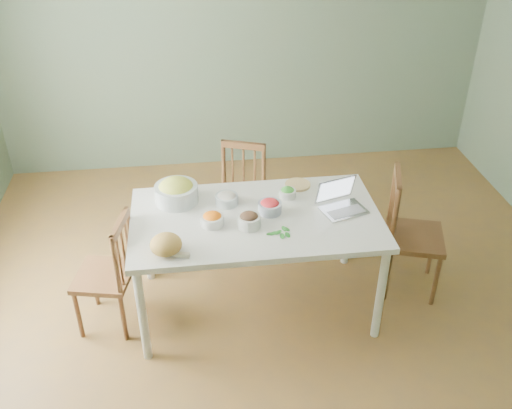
{
  "coord_description": "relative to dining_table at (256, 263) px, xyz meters",
  "views": [
    {
      "loc": [
        -0.6,
        -3.17,
        3.05
      ],
      "look_at": [
        -0.17,
        0.13,
        0.92
      ],
      "focal_mm": 40.34,
      "sensor_mm": 36.0,
      "label": 1
    }
  ],
  "objects": [
    {
      "name": "floor",
      "position": [
        0.17,
        -0.13,
        -0.41
      ],
      "size": [
        5.0,
        5.0,
        0.0
      ],
      "primitive_type": "cube",
      "color": "brown",
      "rests_on": "ground"
    },
    {
      "name": "wall_back",
      "position": [
        0.17,
        2.37,
        0.94
      ],
      "size": [
        5.0,
        0.0,
        2.7
      ],
      "primitive_type": "cube",
      "color": "#5E6E54",
      "rests_on": "ground"
    },
    {
      "name": "dining_table",
      "position": [
        0.0,
        0.0,
        0.0
      ],
      "size": [
        1.75,
        0.98,
        0.82
      ],
      "primitive_type": null,
      "color": "white",
      "rests_on": "floor"
    },
    {
      "name": "chair_far",
      "position": [
        -0.04,
        0.79,
        0.05
      ],
      "size": [
        0.51,
        0.5,
        0.92
      ],
      "primitive_type": null,
      "rotation": [
        0.0,
        0.0,
        -0.34
      ],
      "color": "#532C17",
      "rests_on": "floor"
    },
    {
      "name": "chair_left",
      "position": [
        -1.09,
        -0.04,
        0.05
      ],
      "size": [
        0.46,
        0.48,
        0.91
      ],
      "primitive_type": null,
      "rotation": [
        0.0,
        0.0,
        -1.79
      ],
      "color": "#532C17",
      "rests_on": "floor"
    },
    {
      "name": "chair_right",
      "position": [
        1.23,
        0.07,
        0.09
      ],
      "size": [
        0.54,
        0.55,
        1.01
      ],
      "primitive_type": null,
      "rotation": [
        0.0,
        0.0,
        1.27
      ],
      "color": "#532C17",
      "rests_on": "floor"
    },
    {
      "name": "bread_boule",
      "position": [
        -0.62,
        -0.34,
        0.48
      ],
      "size": [
        0.26,
        0.26,
        0.13
      ],
      "primitive_type": "ellipsoid",
      "rotation": [
        0.0,
        0.0,
        0.29
      ],
      "color": "#AC8943",
      "rests_on": "dining_table"
    },
    {
      "name": "butter_stick",
      "position": [
        -0.52,
        -0.39,
        0.42
      ],
      "size": [
        0.11,
        0.06,
        0.03
      ],
      "primitive_type": "cube",
      "rotation": [
        0.0,
        0.0,
        -0.3
      ],
      "color": "beige",
      "rests_on": "dining_table"
    },
    {
      "name": "bowl_squash",
      "position": [
        -0.54,
        0.27,
        0.5
      ],
      "size": [
        0.32,
        0.32,
        0.18
      ],
      "primitive_type": null,
      "rotation": [
        0.0,
        0.0,
        -0.03
      ],
      "color": "#DBD458",
      "rests_on": "dining_table"
    },
    {
      "name": "bowl_carrot",
      "position": [
        -0.31,
        -0.06,
        0.45
      ],
      "size": [
        0.17,
        0.17,
        0.09
      ],
      "primitive_type": null,
      "rotation": [
        0.0,
        0.0,
        -0.09
      ],
      "color": "orange",
      "rests_on": "dining_table"
    },
    {
      "name": "bowl_onion",
      "position": [
        -0.19,
        0.19,
        0.45
      ],
      "size": [
        0.21,
        0.21,
        0.09
      ],
      "primitive_type": null,
      "rotation": [
        0.0,
        0.0,
        -0.3
      ],
      "color": "white",
      "rests_on": "dining_table"
    },
    {
      "name": "bowl_mushroom",
      "position": [
        -0.06,
        -0.11,
        0.46
      ],
      "size": [
        0.17,
        0.17,
        0.1
      ],
      "primitive_type": null,
      "rotation": [
        0.0,
        0.0,
        -0.1
      ],
      "color": "black",
      "rests_on": "dining_table"
    },
    {
      "name": "bowl_redpep",
      "position": [
        0.1,
        0.04,
        0.46
      ],
      "size": [
        0.2,
        0.2,
        0.1
      ],
      "primitive_type": null,
      "rotation": [
        0.0,
        0.0,
        0.2
      ],
      "color": "red",
      "rests_on": "dining_table"
    },
    {
      "name": "bowl_broccoli",
      "position": [
        0.26,
        0.23,
        0.45
      ],
      "size": [
        0.14,
        0.14,
        0.08
      ],
      "primitive_type": null,
      "rotation": [
        0.0,
        0.0,
        -0.13
      ],
      "color": "#13660F",
      "rests_on": "dining_table"
    },
    {
      "name": "flatbread",
      "position": [
        0.37,
        0.38,
        0.42
      ],
      "size": [
        0.22,
        0.22,
        0.02
      ],
      "primitive_type": "cylinder",
      "rotation": [
        0.0,
        0.0,
        -0.18
      ],
      "color": "#DEC47A",
      "rests_on": "dining_table"
    },
    {
      "name": "basil_bunch",
      "position": [
        0.12,
        -0.22,
        0.42
      ],
      "size": [
        0.19,
        0.19,
        0.02
      ],
      "primitive_type": null,
      "color": "#155816",
      "rests_on": "dining_table"
    },
    {
      "name": "laptop",
      "position": [
        0.63,
        -0.01,
        0.51
      ],
      "size": [
        0.37,
        0.34,
        0.21
      ],
      "primitive_type": null,
      "rotation": [
        0.0,
        0.0,
        0.29
      ],
      "color": "#BDBDC1",
      "rests_on": "dining_table"
    }
  ]
}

